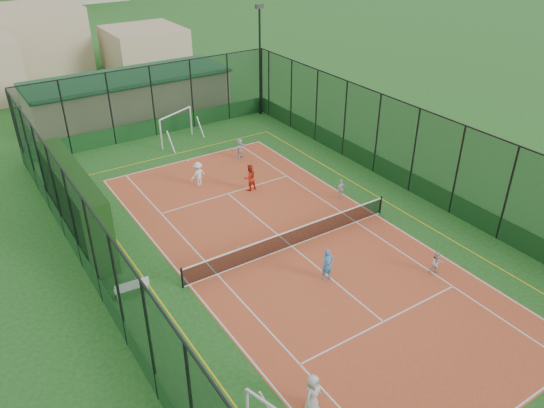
# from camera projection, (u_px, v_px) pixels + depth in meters

# --- Properties ---
(ground) EXTENTS (300.00, 300.00, 0.00)m
(ground) POSITION_uv_depth(u_px,v_px,m) (292.00, 246.00, 25.84)
(ground) COLOR #21511B
(ground) RESTS_ON ground
(court_slab) EXTENTS (11.17, 23.97, 0.01)m
(court_slab) POSITION_uv_depth(u_px,v_px,m) (292.00, 246.00, 25.84)
(court_slab) COLOR #AA3725
(court_slab) RESTS_ON ground
(tennis_net) EXTENTS (11.67, 0.12, 1.06)m
(tennis_net) POSITION_uv_depth(u_px,v_px,m) (292.00, 237.00, 25.58)
(tennis_net) COLOR black
(tennis_net) RESTS_ON ground
(perimeter_fence) EXTENTS (18.12, 34.12, 5.00)m
(perimeter_fence) POSITION_uv_depth(u_px,v_px,m) (293.00, 202.00, 24.60)
(perimeter_fence) COLOR black
(perimeter_fence) RESTS_ON ground
(floodlight_ne) EXTENTS (0.60, 0.26, 8.25)m
(floodlight_ne) POSITION_uv_depth(u_px,v_px,m) (260.00, 62.00, 39.95)
(floodlight_ne) COLOR black
(floodlight_ne) RESTS_ON ground
(clubhouse) EXTENTS (15.20, 7.20, 3.15)m
(clubhouse) POSITION_uv_depth(u_px,v_px,m) (130.00, 95.00, 41.06)
(clubhouse) COLOR tan
(clubhouse) RESTS_ON ground
(hedge_left) EXTENTS (1.26, 8.43, 3.69)m
(hedge_left) POSITION_uv_depth(u_px,v_px,m) (75.00, 203.00, 25.83)
(hedge_left) COLOR black
(hedge_left) RESTS_ON ground
(white_bench) EXTENTS (1.48, 0.52, 0.82)m
(white_bench) POSITION_uv_depth(u_px,v_px,m) (131.00, 287.00, 22.49)
(white_bench) COLOR white
(white_bench) RESTS_ON ground
(futsal_goal_far) EXTENTS (3.33, 2.21, 2.09)m
(futsal_goal_far) POSITION_uv_depth(u_px,v_px,m) (176.00, 128.00, 36.62)
(futsal_goal_far) COLOR white
(futsal_goal_far) RESTS_ON ground
(child_near_left) EXTENTS (0.86, 0.71, 1.50)m
(child_near_left) POSITION_uv_depth(u_px,v_px,m) (312.00, 393.00, 17.17)
(child_near_left) COLOR silver
(child_near_left) RESTS_ON court_slab
(child_near_mid) EXTENTS (0.62, 0.46, 1.54)m
(child_near_mid) POSITION_uv_depth(u_px,v_px,m) (328.00, 265.00, 23.22)
(child_near_mid) COLOR #4386C0
(child_near_mid) RESTS_ON court_slab
(child_near_right) EXTENTS (0.68, 0.62, 1.13)m
(child_near_right) POSITION_uv_depth(u_px,v_px,m) (437.00, 263.00, 23.66)
(child_near_right) COLOR silver
(child_near_right) RESTS_ON court_slab
(child_far_left) EXTENTS (1.05, 0.72, 1.49)m
(child_far_left) POSITION_uv_depth(u_px,v_px,m) (198.00, 174.00, 31.02)
(child_far_left) COLOR white
(child_far_left) RESTS_ON court_slab
(child_far_right) EXTENTS (0.72, 0.38, 1.18)m
(child_far_right) POSITION_uv_depth(u_px,v_px,m) (341.00, 189.00, 29.75)
(child_far_right) COLOR silver
(child_far_right) RESTS_ON court_slab
(child_far_back) EXTENTS (1.29, 0.81, 1.33)m
(child_far_back) POSITION_uv_depth(u_px,v_px,m) (240.00, 148.00, 34.46)
(child_far_back) COLOR silver
(child_far_back) RESTS_ON court_slab
(coach) EXTENTS (0.82, 0.66, 1.59)m
(coach) POSITION_uv_depth(u_px,v_px,m) (250.00, 178.00, 30.52)
(coach) COLOR red
(coach) RESTS_ON court_slab
(tennis_balls) EXTENTS (5.50, 1.25, 0.07)m
(tennis_balls) POSITION_uv_depth(u_px,v_px,m) (279.00, 234.00, 26.70)
(tennis_balls) COLOR #CCE033
(tennis_balls) RESTS_ON court_slab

